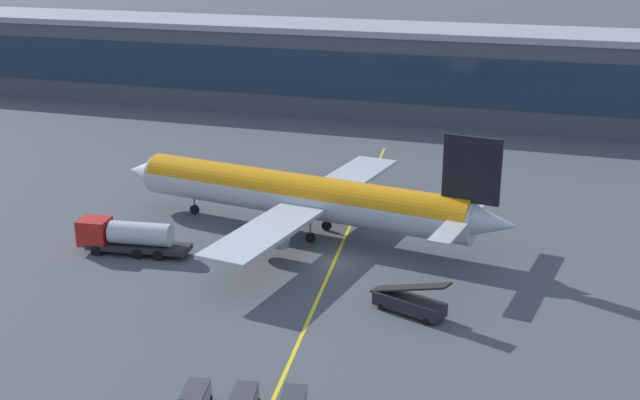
{
  "coord_description": "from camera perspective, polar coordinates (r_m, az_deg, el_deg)",
  "views": [
    {
      "loc": [
        20.34,
        -65.78,
        29.52
      ],
      "look_at": [
        -2.86,
        4.26,
        4.5
      ],
      "focal_mm": 44.81,
      "sensor_mm": 36.0,
      "label": 1
    }
  ],
  "objects": [
    {
      "name": "baggage_cart_0",
      "position": [
        53.82,
        -8.89,
        -13.8
      ],
      "size": [
        2.09,
        2.91,
        1.48
      ],
      "color": "gray",
      "rests_on": "ground_plane"
    },
    {
      "name": "ground_plane",
      "position": [
        74.91,
        1.05,
        -4.48
      ],
      "size": [
        700.0,
        700.0,
        0.0
      ],
      "primitive_type": "plane",
      "color": "#47494F"
    },
    {
      "name": "fuel_tanker",
      "position": [
        78.61,
        -13.64,
        -2.52
      ],
      "size": [
        11.04,
        3.93,
        3.25
      ],
      "color": "#232326",
      "rests_on": "ground_plane"
    },
    {
      "name": "belt_loader",
      "position": [
        65.38,
        6.4,
        -7.27
      ],
      "size": [
        6.96,
        3.74,
        3.49
      ],
      "color": "black",
      "rests_on": "ground_plane"
    },
    {
      "name": "terminal_building",
      "position": [
        137.07,
        3.25,
        9.36
      ],
      "size": [
        210.47,
        17.68,
        14.52
      ],
      "color": "#424751",
      "rests_on": "ground_plane"
    },
    {
      "name": "main_airliner",
      "position": [
        80.61,
        -1.31,
        0.32
      ],
      "size": [
        43.85,
        34.81,
        12.14
      ],
      "color": "#B2B7BC",
      "rests_on": "ground_plane"
    },
    {
      "name": "apron_lead_in_line",
      "position": [
        76.76,
        1.26,
        -3.89
      ],
      "size": [
        10.73,
        79.36,
        0.01
      ],
      "primitive_type": "cube",
      "rotation": [
        0.0,
        0.0,
        0.13
      ],
      "color": "yellow",
      "rests_on": "ground_plane"
    }
  ]
}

